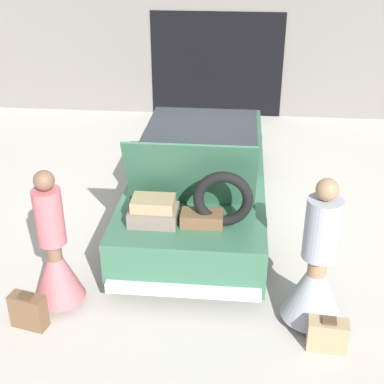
# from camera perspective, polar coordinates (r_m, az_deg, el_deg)

# --- Properties ---
(ground_plane) EXTENTS (40.00, 40.00, 0.00)m
(ground_plane) POSITION_cam_1_polar(r_m,az_deg,el_deg) (8.09, 0.86, -1.70)
(ground_plane) COLOR #ADA89E
(garage_wall_back) EXTENTS (12.00, 0.14, 2.80)m
(garage_wall_back) POSITION_cam_1_polar(r_m,az_deg,el_deg) (11.71, 2.70, 14.84)
(garage_wall_back) COLOR slate
(garage_wall_back) RESTS_ON ground_plane
(car) EXTENTS (1.85, 4.76, 1.71)m
(car) POSITION_cam_1_polar(r_m,az_deg,el_deg) (7.82, 0.88, 1.94)
(car) COLOR #336047
(car) RESTS_ON ground_plane
(person_left) EXTENTS (0.58, 0.58, 1.66)m
(person_left) POSITION_cam_1_polar(r_m,az_deg,el_deg) (6.09, -14.40, -6.90)
(person_left) COLOR brown
(person_left) RESTS_ON ground_plane
(person_right) EXTENTS (0.68, 0.68, 1.71)m
(person_right) POSITION_cam_1_polar(r_m,az_deg,el_deg) (5.79, 13.11, -8.54)
(person_right) COLOR #997051
(person_right) RESTS_ON ground_plane
(suitcase_beside_left_person) EXTENTS (0.41, 0.25, 0.42)m
(suitcase_beside_left_person) POSITION_cam_1_polar(r_m,az_deg,el_deg) (6.07, -17.04, -12.04)
(suitcase_beside_left_person) COLOR brown
(suitcase_beside_left_person) RESTS_ON ground_plane
(suitcase_beside_right_person) EXTENTS (0.41, 0.23, 0.37)m
(suitcase_beside_right_person) POSITION_cam_1_polar(r_m,az_deg,el_deg) (5.75, 14.24, -14.52)
(suitcase_beside_right_person) COLOR #9E8460
(suitcase_beside_right_person) RESTS_ON ground_plane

